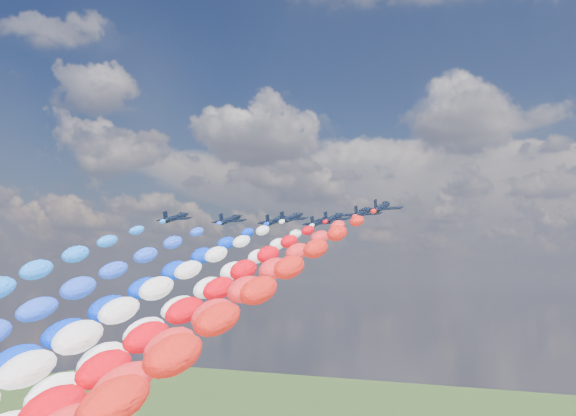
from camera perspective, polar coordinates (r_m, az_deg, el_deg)
The scene contains 15 objects.
jet_0 at distance 168.38m, azimuth -9.56°, elevation -0.81°, with size 9.01×12.08×2.66m, color black, non-canonical shape.
jet_1 at distance 172.20m, azimuth -4.95°, elevation -0.99°, with size 9.01×12.08×2.66m, color black, non-canonical shape.
trail_1 at distance 121.65m, azimuth -22.35°, elevation -10.02°, with size 6.56×128.66×53.16m, color blue, non-canonical shape.
jet_2 at distance 174.12m, azimuth -1.04°, elevation -1.07°, with size 9.01×12.08×2.66m, color black, non-canonical shape.
trail_2 at distance 120.20m, azimuth -16.64°, elevation -10.27°, with size 6.56×128.66×53.16m, color #0531E3, non-canonical shape.
jet_3 at distance 166.72m, azimuth 0.27°, elevation -0.85°, with size 9.01×12.08×2.66m, color black, non-canonical shape.
trail_3 at distance 112.01m, azimuth -15.75°, elevation -10.62°, with size 6.56×128.66×53.16m, color white, non-canonical shape.
jet_4 at distance 178.43m, azimuth 2.73°, elevation -1.19°, with size 9.01×12.08×2.66m, color black, non-canonical shape.
trail_4 at distance 121.52m, azimuth -10.70°, elevation -10.38°, with size 6.56×128.66×53.16m, color white, non-canonical shape.
jet_5 at distance 167.15m, azimuth 3.89°, elevation -0.84°, with size 9.01×12.08×2.66m, color black, non-canonical shape.
trail_5 at distance 109.72m, azimuth -10.35°, elevation -10.84°, with size 6.56×128.66×53.16m, color #F10312, non-canonical shape.
jet_6 at distance 154.82m, azimuth 6.39°, elevation -0.39°, with size 9.01×12.08×2.66m, color black, non-canonical shape.
trail_6 at distance 96.03m, azimuth -8.22°, elevation -11.56°, with size 6.56×128.66×53.16m, color red, non-canonical shape.
jet_7 at distance 143.55m, azimuth 7.98°, elevation 0.08°, with size 9.01×12.08×2.66m, color black, non-canonical shape.
trail_7 at distance 84.07m, azimuth -7.52°, elevation -12.34°, with size 6.56×128.66×53.16m, color red, non-canonical shape.
Camera 1 is at (75.16, -139.09, 83.20)m, focal length 41.76 mm.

